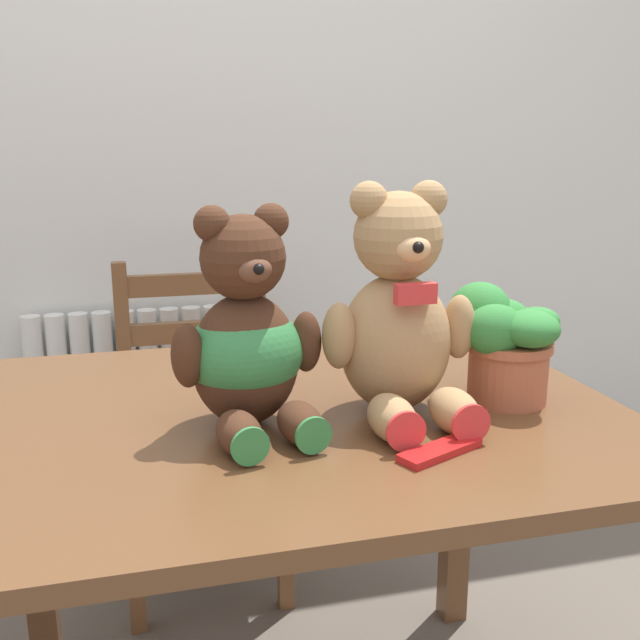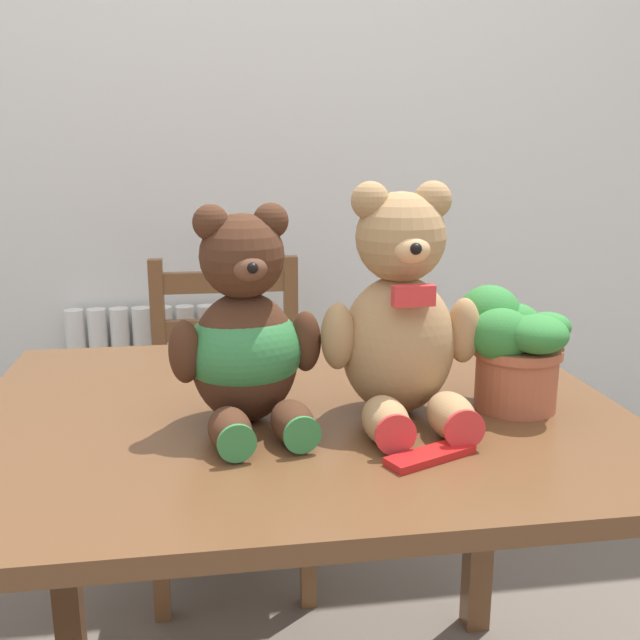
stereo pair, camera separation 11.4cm
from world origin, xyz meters
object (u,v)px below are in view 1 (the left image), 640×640
wooden_chair_behind (200,428)px  teddy_bear_left (247,340)px  potted_plant (503,340)px  teddy_bear_right (399,316)px  chocolate_bar (440,450)px

wooden_chair_behind → teddy_bear_left: teddy_bear_left is taller
wooden_chair_behind → potted_plant: size_ratio=4.37×
teddy_bear_left → teddy_bear_right: (0.25, -0.01, 0.02)m
chocolate_bar → wooden_chair_behind: bearing=104.9°
teddy_bear_left → teddy_bear_right: size_ratio=0.92×
teddy_bear_right → teddy_bear_left: bearing=-2.6°
wooden_chair_behind → potted_plant: 1.04m
wooden_chair_behind → teddy_bear_right: size_ratio=2.34×
wooden_chair_behind → chocolate_bar: bearing=104.9°
wooden_chair_behind → potted_plant: (0.46, -0.82, 0.44)m
potted_plant → chocolate_bar: 0.29m
wooden_chair_behind → teddy_bear_right: (0.27, -0.82, 0.50)m
teddy_bear_left → potted_plant: teddy_bear_left is taller
teddy_bear_right → potted_plant: 0.20m
potted_plant → teddy_bear_right: bearing=-177.8°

